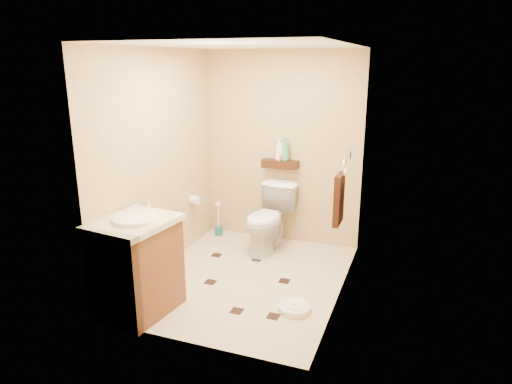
% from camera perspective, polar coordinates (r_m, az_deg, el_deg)
% --- Properties ---
extents(ground, '(2.50, 2.50, 0.00)m').
position_cam_1_polar(ground, '(5.01, -1.23, -10.75)').
color(ground, beige).
rests_on(ground, ground).
extents(wall_back, '(2.00, 0.04, 2.40)m').
position_cam_1_polar(wall_back, '(5.75, 3.29, 5.42)').
color(wall_back, tan).
rests_on(wall_back, ground).
extents(wall_front, '(2.00, 0.04, 2.40)m').
position_cam_1_polar(wall_front, '(3.50, -8.86, -1.71)').
color(wall_front, tan).
rests_on(wall_front, ground).
extents(wall_left, '(0.04, 2.50, 2.40)m').
position_cam_1_polar(wall_left, '(5.04, -11.97, 3.59)').
color(wall_left, tan).
rests_on(wall_left, ground).
extents(wall_right, '(0.04, 2.50, 2.40)m').
position_cam_1_polar(wall_right, '(4.33, 11.08, 1.63)').
color(wall_right, tan).
rests_on(wall_right, ground).
extents(ceiling, '(2.00, 2.50, 0.02)m').
position_cam_1_polar(ceiling, '(4.47, -1.42, 17.88)').
color(ceiling, silver).
rests_on(ceiling, wall_back).
extents(wall_shelf, '(0.46, 0.14, 0.10)m').
position_cam_1_polar(wall_shelf, '(5.71, 3.03, 3.51)').
color(wall_shelf, '#331C0E').
rests_on(wall_shelf, wall_back).
extents(floor_accents, '(1.18, 1.26, 0.01)m').
position_cam_1_polar(floor_accents, '(4.93, -1.33, -11.14)').
color(floor_accents, black).
rests_on(floor_accents, ground).
extents(toilet, '(0.55, 0.84, 0.81)m').
position_cam_1_polar(toilet, '(5.58, 1.56, -3.37)').
color(toilet, white).
rests_on(toilet, ground).
extents(vanity, '(0.69, 0.81, 1.04)m').
position_cam_1_polar(vanity, '(4.36, -14.68, -8.82)').
color(vanity, brown).
rests_on(vanity, ground).
extents(bathroom_scale, '(0.34, 0.34, 0.06)m').
position_cam_1_polar(bathroom_scale, '(4.42, 4.78, -14.25)').
color(bathroom_scale, white).
rests_on(bathroom_scale, ground).
extents(toilet_brush, '(0.11, 0.11, 0.47)m').
position_cam_1_polar(toilet_brush, '(6.14, -4.71, -3.92)').
color(toilet_brush, '#18615D').
rests_on(toilet_brush, ground).
extents(towel_ring, '(0.12, 0.30, 0.76)m').
position_cam_1_polar(towel_ring, '(4.65, 10.38, -0.59)').
color(towel_ring, silver).
rests_on(towel_ring, wall_right).
extents(toilet_paper, '(0.12, 0.11, 0.12)m').
position_cam_1_polar(toilet_paper, '(5.70, -7.68, -0.99)').
color(toilet_paper, white).
rests_on(toilet_paper, wall_left).
extents(bottle_a, '(0.14, 0.14, 0.28)m').
position_cam_1_polar(bottle_a, '(5.67, 2.98, 5.38)').
color(bottle_a, white).
rests_on(bottle_a, wall_shelf).
extents(bottle_b, '(0.11, 0.11, 0.18)m').
position_cam_1_polar(bottle_b, '(5.68, 2.98, 4.88)').
color(bottle_b, yellow).
rests_on(bottle_b, wall_shelf).
extents(bottle_c, '(0.14, 0.14, 0.14)m').
position_cam_1_polar(bottle_c, '(5.68, 3.13, 4.68)').
color(bottle_c, red).
rests_on(bottle_c, wall_shelf).
extents(bottle_d, '(0.15, 0.15, 0.28)m').
position_cam_1_polar(bottle_d, '(5.65, 3.66, 5.34)').
color(bottle_d, '#33995D').
rests_on(bottle_d, wall_shelf).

